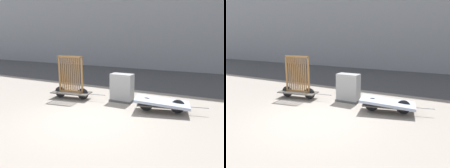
# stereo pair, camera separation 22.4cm
# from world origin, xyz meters

# --- Properties ---
(ground_plane) EXTENTS (60.00, 60.00, 0.00)m
(ground_plane) POSITION_xyz_m (0.00, 0.00, 0.00)
(ground_plane) COLOR gray
(road_strip) EXTENTS (56.00, 7.08, 0.01)m
(road_strip) POSITION_xyz_m (0.00, 7.94, 0.00)
(road_strip) COLOR #424244
(road_strip) RESTS_ON ground_plane
(bike_cart_with_bedframe) EXTENTS (2.38, 0.94, 1.80)m
(bike_cart_with_bedframe) POSITION_xyz_m (-1.93, 1.75, 0.61)
(bike_cart_with_bedframe) COLOR #4C4742
(bike_cart_with_bedframe) RESTS_ON ground_plane
(bike_cart_with_mattress) EXTENTS (2.49, 1.25, 0.49)m
(bike_cart_with_mattress) POSITION_xyz_m (1.94, 1.75, 0.33)
(bike_cart_with_mattress) COLOR #4C4742
(bike_cart_with_mattress) RESTS_ON ground_plane
(utility_cabinet) EXTENTS (0.94, 0.53, 1.13)m
(utility_cabinet) POSITION_xyz_m (0.17, 2.30, 0.53)
(utility_cabinet) COLOR #4C4C4C
(utility_cabinet) RESTS_ON ground_plane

